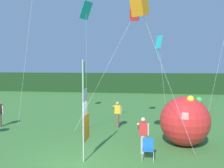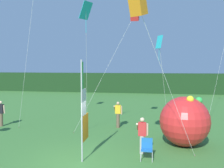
# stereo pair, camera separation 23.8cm
# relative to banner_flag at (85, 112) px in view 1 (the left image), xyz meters

# --- Properties ---
(ground_plane) EXTENTS (120.00, 120.00, 0.00)m
(ground_plane) POSITION_rel_banner_flag_xyz_m (-0.11, -0.35, -2.04)
(ground_plane) COLOR #3D7533
(distant_treeline) EXTENTS (80.00, 2.40, 2.85)m
(distant_treeline) POSITION_rel_banner_flag_xyz_m (-0.11, 27.07, -0.62)
(distant_treeline) COLOR #193819
(distant_treeline) RESTS_ON ground
(banner_flag) EXTENTS (0.06, 1.03, 4.26)m
(banner_flag) POSITION_rel_banner_flag_xyz_m (0.00, 0.00, 0.00)
(banner_flag) COLOR #B7B7BC
(banner_flag) RESTS_ON ground
(person_near_banner) EXTENTS (0.55, 0.48, 1.67)m
(person_near_banner) POSITION_rel_banner_flag_xyz_m (2.42, 1.12, -1.15)
(person_near_banner) COLOR #B7B2A3
(person_near_banner) RESTS_ON ground
(person_mid_field) EXTENTS (0.55, 0.48, 1.68)m
(person_mid_field) POSITION_rel_banner_flag_xyz_m (-7.01, 4.78, -1.14)
(person_mid_field) COLOR brown
(person_mid_field) RESTS_ON ground
(person_far_left) EXTENTS (0.55, 0.48, 1.69)m
(person_far_left) POSITION_rel_banner_flag_xyz_m (0.66, 5.69, -1.14)
(person_far_left) COLOR brown
(person_far_left) RESTS_ON ground
(inflatable_balloon) EXTENTS (2.49, 2.49, 2.58)m
(inflatable_balloon) POSITION_rel_banner_flag_xyz_m (4.46, 2.58, -0.79)
(inflatable_balloon) COLOR red
(inflatable_balloon) RESTS_ON ground
(folding_chair) EXTENTS (0.51, 0.51, 0.89)m
(folding_chair) POSITION_rel_banner_flag_xyz_m (2.66, 0.45, -1.53)
(folding_chair) COLOR #BCBCC1
(folding_chair) RESTS_ON ground
(kite_orange_box_0) EXTENTS (2.92, 1.59, 6.86)m
(kite_orange_box_0) POSITION_rel_banner_flag_xyz_m (2.27, -0.00, 4.34)
(kite_orange_box_0) COLOR brown
(kite_orange_box_0) RESTS_ON ground
(kite_red_box_1) EXTENTS (3.76, 1.71, 7.54)m
(kite_red_box_1) POSITION_rel_banner_flag_xyz_m (1.71, 5.29, 5.04)
(kite_red_box_1) COLOR brown
(kite_red_box_1) RESTS_ON ground
(kite_cyan_diamond_2) EXTENTS (0.89, 2.46, 7.36)m
(kite_cyan_diamond_2) POSITION_rel_banner_flag_xyz_m (-0.69, 2.99, 4.57)
(kite_cyan_diamond_2) COLOR brown
(kite_cyan_diamond_2) RESTS_ON ground
(kite_cyan_diamond_5) EXTENTS (0.90, 1.19, 5.77)m
(kite_cyan_diamond_5) POSITION_rel_banner_flag_xyz_m (3.23, 4.89, 3.06)
(kite_cyan_diamond_5) COLOR brown
(kite_cyan_diamond_5) RESTS_ON ground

